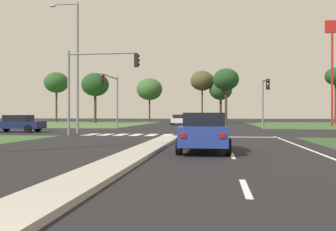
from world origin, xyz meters
TOP-DOWN VIEW (x-y plane):
  - ground_plane at (0.00, 30.00)m, footprint 200.00×200.00m
  - grass_verge_far_left at (-25.50, 54.50)m, footprint 35.00×35.00m
  - median_island_near at (0.00, 11.00)m, footprint 1.20×22.00m
  - median_island_far at (0.00, 55.00)m, footprint 1.20×36.00m
  - lane_dash_near at (3.50, 5.55)m, footprint 0.14×2.00m
  - lane_dash_second at (3.50, 11.55)m, footprint 0.14×2.00m
  - lane_dash_third at (3.50, 17.55)m, footprint 0.14×2.00m
  - lane_dash_fourth at (3.50, 23.55)m, footprint 0.14×2.00m
  - edge_line_right at (6.85, 12.00)m, footprint 0.14×24.00m
  - stop_bar_near at (3.80, 23.00)m, footprint 6.40×0.50m
  - crosswalk_bar_near at (-6.40, 24.80)m, footprint 0.70×2.80m
  - crosswalk_bar_second at (-5.25, 24.80)m, footprint 0.70×2.80m
  - crosswalk_bar_third at (-4.10, 24.80)m, footprint 0.70×2.80m
  - crosswalk_bar_fourth at (-2.95, 24.80)m, footprint 0.70×2.80m
  - crosswalk_bar_fifth at (-1.80, 24.80)m, footprint 0.70×2.80m
  - crosswalk_bar_sixth at (-0.65, 24.80)m, footprint 0.70×2.80m
  - crosswalk_bar_seventh at (0.50, 24.80)m, footprint 0.70×2.80m
  - crosswalk_bar_eighth at (1.65, 24.80)m, footprint 0.70×2.80m
  - car_white_near at (-2.38, 50.98)m, footprint 2.09×4.51m
  - car_beige_second at (-2.34, 61.43)m, footprint 2.07×4.43m
  - car_navy_third at (-13.96, 27.68)m, footprint 4.62×1.95m
  - car_blue_fourth at (2.44, 13.04)m, footprint 2.03×4.41m
  - traffic_signal_far_right at (7.60, 35.07)m, footprint 0.32×4.08m
  - traffic_signal_near_left at (-5.74, 23.40)m, footprint 5.30×0.32m
  - traffic_signal_far_left at (-7.60, 34.53)m, footprint 0.32×5.58m
  - street_lamp_second at (-8.37, 26.62)m, footprint 2.49×0.28m
  - pedestrian_at_median at (-0.29, 40.77)m, footprint 0.34×0.34m
  - fastfood_pole_sign at (17.76, 48.28)m, footprint 1.80×0.40m
  - treeline_near at (-27.47, 65.78)m, footprint 4.62×4.62m
  - treeline_second at (-18.58, 62.19)m, footprint 4.88×4.88m
  - treeline_third at (-9.52, 66.62)m, footprint 4.82×4.82m
  - treeline_fourth at (0.34, 66.46)m, footprint 4.29×4.29m
  - treeline_fifth at (4.56, 62.24)m, footprint 4.40×4.40m
  - treeline_sixth at (3.71, 66.56)m, footprint 4.17×4.17m
  - treeline_seventh at (22.74, 63.35)m, footprint 3.44×3.44m

SIDE VIEW (x-z plane):
  - ground_plane at x=0.00m, z-range 0.00..0.00m
  - grass_verge_far_left at x=-25.50m, z-range 0.00..0.01m
  - lane_dash_near at x=3.50m, z-range 0.00..0.01m
  - lane_dash_second at x=3.50m, z-range 0.00..0.01m
  - lane_dash_third at x=3.50m, z-range 0.00..0.01m
  - lane_dash_fourth at x=3.50m, z-range 0.00..0.01m
  - edge_line_right at x=6.85m, z-range 0.00..0.01m
  - stop_bar_near at x=3.80m, z-range 0.00..0.01m
  - crosswalk_bar_near at x=-6.40m, z-range 0.00..0.01m
  - crosswalk_bar_second at x=-5.25m, z-range 0.00..0.01m
  - crosswalk_bar_third at x=-4.10m, z-range 0.00..0.01m
  - crosswalk_bar_fourth at x=-2.95m, z-range 0.00..0.01m
  - crosswalk_bar_fifth at x=-1.80m, z-range 0.00..0.01m
  - crosswalk_bar_sixth at x=-0.65m, z-range 0.00..0.01m
  - crosswalk_bar_seventh at x=0.50m, z-range 0.00..0.01m
  - crosswalk_bar_eighth at x=1.65m, z-range 0.00..0.01m
  - median_island_near at x=0.00m, z-range 0.00..0.14m
  - median_island_far at x=0.00m, z-range 0.00..0.14m
  - car_navy_third at x=-13.96m, z-range 0.02..1.48m
  - car_white_near at x=-2.38m, z-range 0.02..1.51m
  - car_beige_second at x=-2.34m, z-range 0.02..1.51m
  - car_blue_fourth at x=2.44m, z-range 0.02..1.60m
  - pedestrian_at_median at x=-0.29m, z-range 0.32..2.06m
  - traffic_signal_far_right at x=7.60m, z-range 0.94..5.99m
  - traffic_signal_far_left at x=-7.60m, z-range 1.10..6.63m
  - traffic_signal_near_left at x=-5.74m, z-range 1.16..7.24m
  - street_lamp_second at x=-8.37m, z-range 0.57..11.08m
  - treeline_sixth at x=3.71m, z-range 2.03..9.74m
  - treeline_third at x=-9.52m, z-range 2.07..10.35m
  - treeline_second at x=-18.58m, z-range 2.34..11.26m
  - treeline_fifth at x=4.56m, z-range 2.75..12.13m
  - treeline_near at x=-27.47m, z-range 2.78..12.36m
  - treeline_fourth at x=0.34m, z-range 2.91..12.43m
  - treeline_seventh at x=22.74m, z-range 3.14..12.51m
  - fastfood_pole_sign at x=17.76m, z-range 2.96..16.61m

